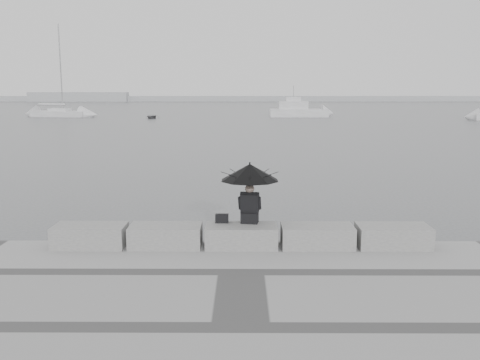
{
  "coord_description": "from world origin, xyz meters",
  "views": [
    {
      "loc": [
        0.03,
        -12.03,
        4.03
      ],
      "look_at": [
        -0.05,
        3.0,
        1.44
      ],
      "focal_mm": 40.0,
      "sensor_mm": 36.0,
      "label": 1
    }
  ],
  "objects_px": {
    "motor_cruiser": "(299,110)",
    "dinghy": "(152,117)",
    "seated_person": "(250,178)",
    "sailboat_left": "(60,113)"
  },
  "relations": [
    {
      "from": "seated_person",
      "to": "dinghy",
      "type": "xyz_separation_m",
      "value": [
        -12.47,
        60.41,
        -1.8
      ]
    },
    {
      "from": "sailboat_left",
      "to": "motor_cruiser",
      "type": "distance_m",
      "value": 34.07
    },
    {
      "from": "motor_cruiser",
      "to": "dinghy",
      "type": "xyz_separation_m",
      "value": [
        -20.28,
        -4.09,
        -0.66
      ]
    },
    {
      "from": "seated_person",
      "to": "dinghy",
      "type": "relative_size",
      "value": 0.5
    },
    {
      "from": "sailboat_left",
      "to": "motor_cruiser",
      "type": "xyz_separation_m",
      "value": [
        34.07,
        -0.09,
        0.38
      ]
    },
    {
      "from": "sailboat_left",
      "to": "motor_cruiser",
      "type": "height_order",
      "value": "sailboat_left"
    },
    {
      "from": "seated_person",
      "to": "motor_cruiser",
      "type": "bearing_deg",
      "value": 93.44
    },
    {
      "from": "sailboat_left",
      "to": "dinghy",
      "type": "height_order",
      "value": "sailboat_left"
    },
    {
      "from": "dinghy",
      "to": "motor_cruiser",
      "type": "bearing_deg",
      "value": 13.28
    },
    {
      "from": "seated_person",
      "to": "sailboat_left",
      "type": "relative_size",
      "value": 0.11
    }
  ]
}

